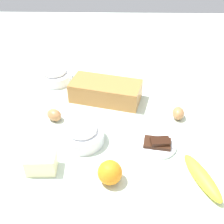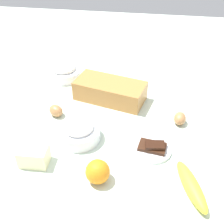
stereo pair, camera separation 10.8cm
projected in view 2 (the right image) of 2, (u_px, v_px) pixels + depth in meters
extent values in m
cube|color=silver|center=(112.00, 122.00, 1.11)|extent=(2.40, 2.40, 0.02)
cube|color=#B77A3D|center=(110.00, 91.00, 1.19)|extent=(0.30, 0.19, 0.08)
cube|color=black|center=(110.00, 90.00, 1.19)|extent=(0.29, 0.18, 0.07)
cylinder|color=white|center=(64.00, 73.00, 1.34)|extent=(0.15, 0.15, 0.04)
torus|color=white|center=(64.00, 70.00, 1.33)|extent=(0.15, 0.15, 0.01)
ellipsoid|color=white|center=(64.00, 68.00, 1.32)|extent=(0.11, 0.11, 0.04)
cylinder|color=white|center=(79.00, 134.00, 1.01)|extent=(0.15, 0.15, 0.04)
torus|color=white|center=(79.00, 129.00, 1.00)|extent=(0.15, 0.15, 0.01)
ellipsoid|color=white|center=(78.00, 127.00, 0.99)|extent=(0.10, 0.10, 0.04)
ellipsoid|color=yellow|center=(191.00, 186.00, 0.84)|extent=(0.11, 0.19, 0.04)
sphere|color=orange|center=(98.00, 172.00, 0.86)|extent=(0.07, 0.07, 0.07)
cube|color=#F4EDB2|center=(34.00, 156.00, 0.92)|extent=(0.09, 0.07, 0.06)
ellipsoid|color=#B27949|center=(180.00, 118.00, 1.08)|extent=(0.05, 0.06, 0.04)
ellipsoid|color=#AD7547|center=(56.00, 110.00, 1.12)|extent=(0.08, 0.07, 0.04)
cylinder|color=white|center=(152.00, 149.00, 0.97)|extent=(0.13, 0.13, 0.01)
cube|color=#381E11|center=(152.00, 147.00, 0.97)|extent=(0.10, 0.07, 0.01)
cube|color=black|center=(155.00, 145.00, 0.96)|extent=(0.07, 0.04, 0.01)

